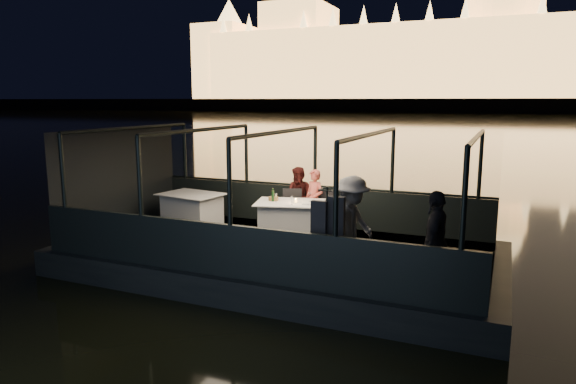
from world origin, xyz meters
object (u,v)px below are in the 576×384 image
at_px(chair_port_right, 325,213).
at_px(passenger_stripe, 351,225).
at_px(person_woman_coral, 314,198).
at_px(wine_bottle, 273,194).
at_px(chair_port_left, 289,211).
at_px(dining_table_central, 290,219).
at_px(passenger_dark, 436,236).
at_px(person_man_maroon, 300,195).
at_px(coat_stand, 327,230).
at_px(dining_table_aft, 192,209).

xyz_separation_m(chair_port_right, passenger_stripe, (1.31, -2.46, 0.40)).
height_order(person_woman_coral, wine_bottle, person_woman_coral).
bearing_deg(chair_port_left, dining_table_central, -88.71).
bearing_deg(wine_bottle, chair_port_left, 73.46).
height_order(chair_port_left, person_woman_coral, person_woman_coral).
relative_size(dining_table_central, person_woman_coral, 1.05).
xyz_separation_m(passenger_stripe, passenger_dark, (1.39, -0.18, 0.00)).
distance_m(dining_table_central, person_man_maroon, 0.96).
relative_size(chair_port_right, person_man_maroon, 0.65).
xyz_separation_m(chair_port_right, coat_stand, (1.09, -3.09, 0.45)).
distance_m(dining_table_aft, passenger_stripe, 4.81).
xyz_separation_m(coat_stand, person_woman_coral, (-1.39, 3.19, -0.15)).
xyz_separation_m(dining_table_central, chair_port_left, (-0.22, 0.45, 0.06)).
distance_m(dining_table_central, dining_table_aft, 2.53).
bearing_deg(dining_table_aft, chair_port_right, 10.77).
bearing_deg(coat_stand, chair_port_left, 122.99).
bearing_deg(passenger_stripe, passenger_dark, -77.53).
xyz_separation_m(chair_port_right, wine_bottle, (-0.94, -0.71, 0.47)).
xyz_separation_m(passenger_stripe, wine_bottle, (-2.25, 1.75, 0.06)).
bearing_deg(passenger_stripe, dining_table_aft, 86.87).
bearing_deg(wine_bottle, person_woman_coral, 51.47).
distance_m(coat_stand, passenger_stripe, 0.67).
height_order(dining_table_aft, person_woman_coral, person_woman_coral).
bearing_deg(chair_port_right, dining_table_aft, -150.29).
distance_m(chair_port_right, passenger_dark, 3.80).
relative_size(chair_port_right, wine_bottle, 3.20).
bearing_deg(chair_port_left, wine_bottle, -131.30).
relative_size(dining_table_central, wine_bottle, 5.11).
bearing_deg(dining_table_aft, passenger_dark, -19.47).
distance_m(coat_stand, person_man_maroon, 3.79).
distance_m(chair_port_left, person_man_maroon, 0.53).
bearing_deg(coat_stand, person_man_maroon, 118.38).
relative_size(coat_stand, person_woman_coral, 1.14).
xyz_separation_m(dining_table_aft, chair_port_left, (2.31, 0.39, 0.06)).
distance_m(chair_port_left, passenger_dark, 4.28).
relative_size(person_man_maroon, passenger_stripe, 0.83).
height_order(dining_table_central, chair_port_left, chair_port_left).
bearing_deg(dining_table_central, person_man_maroon, 98.81).
xyz_separation_m(dining_table_aft, chair_port_right, (3.10, 0.59, 0.06)).
bearing_deg(chair_port_left, coat_stand, -81.78).
bearing_deg(chair_port_right, chair_port_left, -147.14).
height_order(coat_stand, person_man_maroon, coat_stand).
height_order(chair_port_right, person_man_maroon, person_man_maroon).
relative_size(person_man_maroon, passenger_dark, 0.90).
xyz_separation_m(chair_port_left, passenger_stripe, (2.10, -2.26, 0.40)).
height_order(dining_table_aft, passenger_dark, passenger_dark).
distance_m(chair_port_right, person_man_maroon, 0.80).
distance_m(dining_table_central, coat_stand, 3.00).
bearing_deg(chair_port_right, passenger_dark, -25.41).
bearing_deg(dining_table_aft, passenger_stripe, -22.99).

